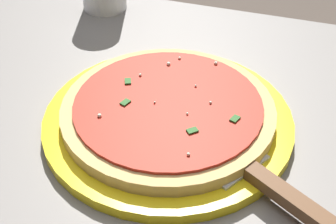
% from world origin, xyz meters
% --- Properties ---
extents(restaurant_table, '(1.07, 0.70, 0.75)m').
position_xyz_m(restaurant_table, '(0.00, 0.00, 0.60)').
color(restaurant_table, black).
rests_on(restaurant_table, ground_plane).
extents(serving_plate, '(0.30, 0.30, 0.01)m').
position_xyz_m(serving_plate, '(-0.01, -0.03, 0.75)').
color(serving_plate, yellow).
rests_on(serving_plate, restaurant_table).
extents(pizza, '(0.26, 0.26, 0.02)m').
position_xyz_m(pizza, '(-0.01, -0.03, 0.77)').
color(pizza, '#DBB26B').
rests_on(pizza, serving_plate).
extents(pizza_server, '(0.21, 0.15, 0.01)m').
position_xyz_m(pizza_server, '(-0.15, 0.05, 0.77)').
color(pizza_server, silver).
rests_on(pizza_server, serving_plate).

